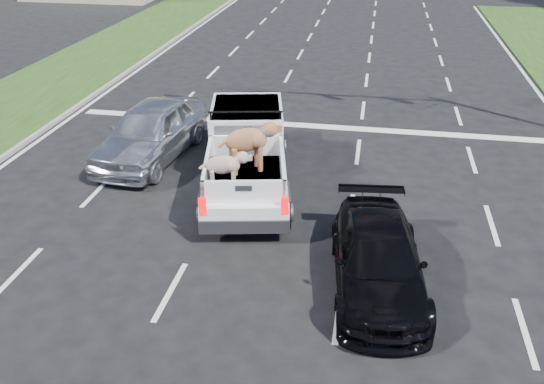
{
  "coord_description": "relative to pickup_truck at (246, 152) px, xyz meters",
  "views": [
    {
      "loc": [
        2.05,
        -9.11,
        7.36
      ],
      "look_at": [
        0.04,
        2.0,
        1.47
      ],
      "focal_mm": 38.0,
      "sensor_mm": 36.0,
      "label": 1
    }
  ],
  "objects": [
    {
      "name": "curb_left",
      "position": [
        -7.81,
        1.0,
        -0.98
      ],
      "size": [
        0.15,
        60.0,
        0.14
      ],
      "primitive_type": "cube",
      "color": "gray",
      "rests_on": "ground"
    },
    {
      "name": "ground",
      "position": [
        1.24,
        -5.0,
        -1.05
      ],
      "size": [
        160.0,
        160.0,
        0.0
      ],
      "primitive_type": "plane",
      "color": "black",
      "rests_on": "ground"
    },
    {
      "name": "pickup_truck",
      "position": [
        0.0,
        0.0,
        0.0
      ],
      "size": [
        3.21,
        6.17,
        2.2
      ],
      "rotation": [
        0.0,
        0.0,
        0.2
      ],
      "color": "black",
      "rests_on": "ground"
    },
    {
      "name": "silver_sedan",
      "position": [
        -3.31,
        1.44,
        -0.19
      ],
      "size": [
        2.53,
        5.23,
        1.72
      ],
      "primitive_type": "imported",
      "rotation": [
        0.0,
        0.0,
        -0.1
      ],
      "color": "silver",
      "rests_on": "ground"
    },
    {
      "name": "road_markings",
      "position": [
        1.24,
        1.56,
        -1.04
      ],
      "size": [
        17.75,
        60.0,
        0.01
      ],
      "color": "silver",
      "rests_on": "ground"
    },
    {
      "name": "black_coupe",
      "position": [
        3.67,
        -4.04,
        -0.4
      ],
      "size": [
        2.31,
        4.67,
        1.3
      ],
      "primitive_type": "imported",
      "rotation": [
        0.0,
        0.0,
        0.11
      ],
      "color": "black",
      "rests_on": "ground"
    }
  ]
}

